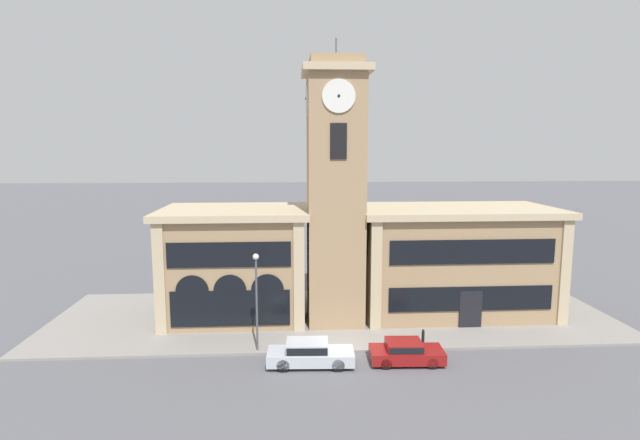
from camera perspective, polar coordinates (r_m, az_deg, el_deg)
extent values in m
plane|color=#56565B|center=(30.17, 2.66, -14.96)|extent=(300.00, 300.00, 0.00)
cube|color=gray|center=(35.97, 1.56, -10.94)|extent=(38.88, 12.55, 0.15)
cube|color=#9E7F5B|center=(33.16, 1.77, 1.98)|extent=(3.67, 3.67, 16.55)
cube|color=tan|center=(33.33, 1.84, 16.66)|extent=(4.37, 4.37, 0.45)
cube|color=#9E7F5B|center=(33.41, 1.84, 17.55)|extent=(3.37, 3.37, 0.60)
cylinder|color=#4C4C51|center=(33.57, 1.85, 19.07)|extent=(0.10, 0.10, 1.20)
cylinder|color=silver|center=(31.25, 2.16, 14.00)|extent=(2.04, 0.10, 2.04)
cylinder|color=black|center=(31.18, 2.17, 14.01)|extent=(0.16, 0.04, 0.16)
cylinder|color=silver|center=(33.00, -1.53, 13.69)|extent=(0.10, 2.04, 2.04)
cylinder|color=black|center=(32.99, -1.65, 13.69)|extent=(0.04, 0.16, 0.16)
cube|color=black|center=(31.10, 2.13, 9.00)|extent=(1.03, 0.10, 2.20)
cube|color=#9E7F5B|center=(35.72, -9.61, -5.23)|extent=(9.47, 7.14, 7.29)
cube|color=tan|center=(35.03, -9.76, 0.94)|extent=(10.17, 7.84, 0.45)
cube|color=tan|center=(33.02, -17.91, -6.62)|extent=(0.70, 0.16, 7.29)
cube|color=tan|center=(32.00, -2.41, -6.69)|extent=(0.70, 0.16, 7.29)
cube|color=black|center=(31.87, -10.35, -3.92)|extent=(7.77, 0.10, 1.60)
cube|color=black|center=(32.77, -10.19, -9.91)|extent=(7.58, 0.10, 2.33)
cylinder|color=black|center=(32.78, -14.40, -7.91)|extent=(2.08, 0.06, 2.08)
cylinder|color=black|center=(32.42, -10.25, -7.96)|extent=(2.08, 0.06, 2.08)
cylinder|color=black|center=(32.23, -6.02, -7.97)|extent=(2.08, 0.06, 2.08)
cube|color=#9E7F5B|center=(37.45, 15.04, -4.79)|extent=(13.30, 7.14, 7.26)
cube|color=tan|center=(36.80, 15.26, 1.07)|extent=(14.00, 7.84, 0.45)
cube|color=tan|center=(32.48, 6.44, -6.54)|extent=(0.70, 0.16, 7.26)
cube|color=tan|center=(36.80, 26.25, -5.60)|extent=(0.70, 0.16, 7.26)
cube|color=black|center=(33.80, 17.08, -3.50)|extent=(10.91, 0.10, 1.60)
cube|color=black|center=(34.77, 16.81, -9.84)|extent=(1.50, 0.12, 2.61)
cube|color=black|center=(34.55, 16.86, -8.60)|extent=(10.91, 0.10, 1.63)
cube|color=#B2B7C1|center=(28.45, -1.08, -15.31)|extent=(4.83, 2.04, 0.64)
cube|color=#B2B7C1|center=(28.22, -1.48, -14.21)|extent=(2.36, 1.75, 0.55)
cube|color=black|center=(28.22, -1.48, -14.21)|extent=(2.27, 1.78, 0.41)
cylinder|color=black|center=(29.28, 1.91, -14.95)|extent=(0.71, 0.25, 0.70)
cylinder|color=black|center=(27.81, 2.09, -16.25)|extent=(0.71, 0.25, 0.70)
cylinder|color=black|center=(29.29, -4.06, -14.96)|extent=(0.71, 0.25, 0.70)
cylinder|color=black|center=(27.82, -4.24, -16.26)|extent=(0.71, 0.25, 0.70)
cube|color=maroon|center=(29.17, 9.87, -14.89)|extent=(4.14, 2.04, 0.63)
cube|color=maroon|center=(28.93, 9.57, -13.92)|extent=(2.02, 1.76, 0.45)
cube|color=black|center=(28.93, 9.57, -13.92)|extent=(1.95, 1.80, 0.34)
cylinder|color=black|center=(30.22, 11.98, -14.47)|extent=(0.62, 0.25, 0.61)
cylinder|color=black|center=(28.76, 12.73, -15.70)|extent=(0.62, 0.25, 0.61)
cylinder|color=black|center=(29.78, 7.10, -14.70)|extent=(0.62, 0.25, 0.61)
cylinder|color=black|center=(28.29, 7.58, -15.98)|extent=(0.62, 0.25, 0.61)
cylinder|color=#4C4C51|center=(29.48, -7.25, -9.67)|extent=(0.12, 0.12, 5.40)
sphere|color=silver|center=(28.73, -7.35, -4.19)|extent=(0.36, 0.36, 0.36)
cylinder|color=black|center=(31.12, 11.69, -13.19)|extent=(0.18, 0.18, 0.90)
sphere|color=black|center=(30.93, 11.71, -12.28)|extent=(0.16, 0.16, 0.16)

